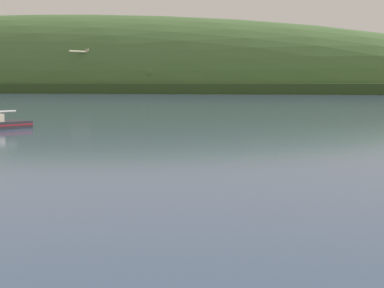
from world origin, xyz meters
TOP-DOWN VIEW (x-y plane):
  - far_shoreline_hill at (-93.98, 243.02)m, footprint 564.87×106.83m
  - dockside_crane at (-55.99, 210.99)m, footprint 7.38×8.35m

SIDE VIEW (x-z plane):
  - far_shoreline_hill at x=-93.98m, z-range -32.33..32.54m
  - dockside_crane at x=-55.99m, z-range -0.73..15.38m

